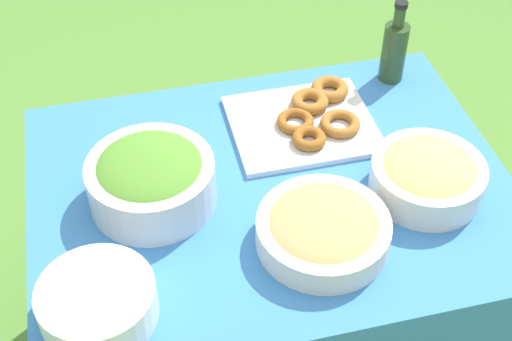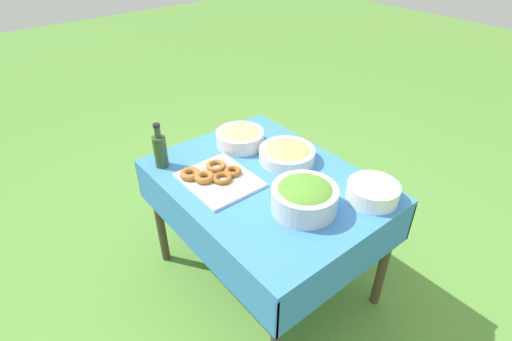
% 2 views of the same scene
% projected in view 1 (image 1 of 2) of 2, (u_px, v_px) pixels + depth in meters
% --- Properties ---
extents(picnic_table, '(1.17, 0.88, 0.74)m').
position_uv_depth(picnic_table, '(271.00, 215.00, 1.81)').
color(picnic_table, '#387AC6').
rests_on(picnic_table, ground_plane).
extents(salad_bowl, '(0.30, 0.30, 0.14)m').
position_uv_depth(salad_bowl, '(151.00, 178.00, 1.65)').
color(salad_bowl, silver).
rests_on(salad_bowl, picnic_table).
extents(pasta_bowl, '(0.27, 0.27, 0.11)m').
position_uv_depth(pasta_bowl, '(428.00, 175.00, 1.68)').
color(pasta_bowl, silver).
rests_on(pasta_bowl, picnic_table).
extents(donut_platter, '(0.37, 0.32, 0.05)m').
position_uv_depth(donut_platter, '(309.00, 119.00, 1.89)').
color(donut_platter, silver).
rests_on(donut_platter, picnic_table).
extents(plate_stack, '(0.24, 0.24, 0.08)m').
position_uv_depth(plate_stack, '(98.00, 302.00, 1.43)').
color(plate_stack, white).
rests_on(plate_stack, picnic_table).
extents(olive_oil_bottle, '(0.07, 0.07, 0.25)m').
position_uv_depth(olive_oil_bottle, '(394.00, 50.00, 1.98)').
color(olive_oil_bottle, '#2D4723').
rests_on(olive_oil_bottle, picnic_table).
extents(bread_bowl, '(0.30, 0.30, 0.09)m').
position_uv_depth(bread_bowl, '(323.00, 229.00, 1.57)').
color(bread_bowl, silver).
rests_on(bread_bowl, picnic_table).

